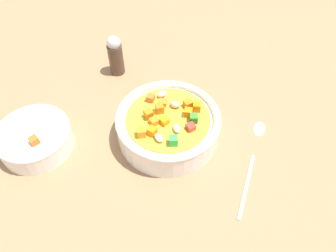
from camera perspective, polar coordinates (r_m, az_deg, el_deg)
The scene contains 5 objects.
ground_plane at distance 62.31cm, azimuth 0.00°, elevation -2.30°, with size 140.00×140.00×2.00cm, color #9E754F.
soup_bowl_main at distance 59.00cm, azimuth 0.00°, elevation 0.18°, with size 19.37×19.37×6.98cm.
spoon at distance 61.21cm, azimuth 15.39°, elevation -4.12°, with size 17.24×15.97×0.94cm.
side_bowl_small at distance 63.13cm, azimuth -22.92°, elevation -1.99°, with size 13.60×13.60×5.25cm.
pepper_shaker at distance 72.56cm, azimuth -9.47°, elevation 12.51°, with size 3.34×3.34×9.50cm.
Camera 1 is at (-17.54, -33.37, 48.62)cm, focal length 33.72 mm.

